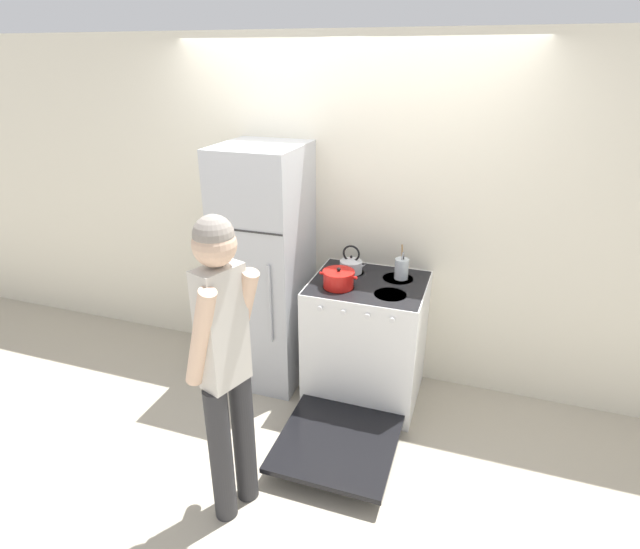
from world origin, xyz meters
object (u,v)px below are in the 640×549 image
(stove_range, at_px, (365,343))
(tea_kettle, at_px, (351,264))
(dutch_oven_pot, at_px, (339,279))
(refrigerator, at_px, (266,269))
(person, at_px, (225,359))
(utensil_jar, at_px, (402,268))

(stove_range, relative_size, tea_kettle, 6.87)
(stove_range, bearing_deg, dutch_oven_pot, -151.41)
(refrigerator, distance_m, stove_range, 0.92)
(person, bearing_deg, tea_kettle, 8.17)
(dutch_oven_pot, height_order, person, person)
(refrigerator, height_order, utensil_jar, refrigerator)
(stove_range, bearing_deg, refrigerator, 175.55)
(tea_kettle, xyz_separation_m, person, (-0.27, -1.39, 0.00))
(stove_range, distance_m, person, 1.40)
(stove_range, height_order, person, person)
(refrigerator, xyz_separation_m, dutch_oven_pot, (0.62, -0.16, 0.08))
(refrigerator, height_order, stove_range, refrigerator)
(tea_kettle, height_order, person, person)
(utensil_jar, relative_size, person, 0.15)
(stove_range, distance_m, tea_kettle, 0.58)
(dutch_oven_pot, relative_size, utensil_jar, 1.03)
(dutch_oven_pot, distance_m, tea_kettle, 0.27)
(dutch_oven_pot, relative_size, person, 0.15)
(dutch_oven_pot, distance_m, person, 1.15)
(tea_kettle, bearing_deg, stove_range, -46.66)
(stove_range, height_order, tea_kettle, tea_kettle)
(stove_range, relative_size, person, 0.82)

